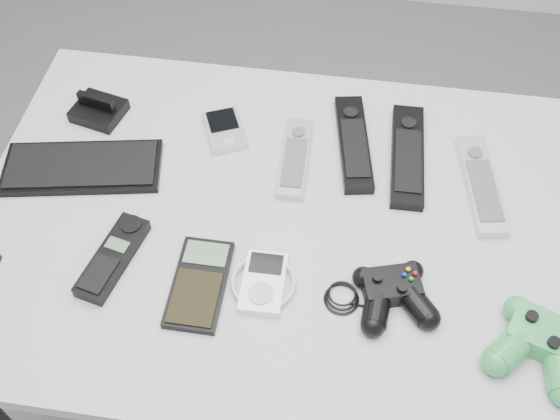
# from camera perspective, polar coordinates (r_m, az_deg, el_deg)

# --- Properties ---
(floor) EXTENTS (3.50, 3.50, 0.00)m
(floor) POSITION_cam_1_polar(r_m,az_deg,el_deg) (1.88, 2.34, -13.82)
(floor) COLOR slate
(floor) RESTS_ON ground
(desk) EXTENTS (1.19, 0.77, 0.80)m
(desk) POSITION_cam_1_polar(r_m,az_deg,el_deg) (1.20, 2.56, -3.09)
(desk) COLOR #ACACAF
(desk) RESTS_ON floor
(pda_keyboard) EXTENTS (0.31, 0.17, 0.02)m
(pda_keyboard) POSITION_cam_1_polar(r_m,az_deg,el_deg) (1.27, -16.84, 3.62)
(pda_keyboard) COLOR black
(pda_keyboard) RESTS_ON desk
(dock_bracket) EXTENTS (0.11, 0.10, 0.05)m
(dock_bracket) POSITION_cam_1_polar(r_m,az_deg,el_deg) (1.35, -15.62, 8.72)
(dock_bracket) COLOR black
(dock_bracket) RESTS_ON desk
(pda) EXTENTS (0.11, 0.13, 0.02)m
(pda) POSITION_cam_1_polar(r_m,az_deg,el_deg) (1.28, -4.84, 6.98)
(pda) COLOR #B8B8C0
(pda) RESTS_ON desk
(remote_silver_a) EXTENTS (0.05, 0.19, 0.02)m
(remote_silver_a) POSITION_cam_1_polar(r_m,az_deg,el_deg) (1.23, 1.33, 4.61)
(remote_silver_a) COLOR #B8B8C0
(remote_silver_a) RESTS_ON desk
(remote_black_a) EXTENTS (0.09, 0.24, 0.02)m
(remote_black_a) POSITION_cam_1_polar(r_m,az_deg,el_deg) (1.26, 6.42, 5.88)
(remote_black_a) COLOR black
(remote_black_a) RESTS_ON desk
(remote_black_b) EXTENTS (0.06, 0.25, 0.02)m
(remote_black_b) POSITION_cam_1_polar(r_m,az_deg,el_deg) (1.25, 11.05, 4.74)
(remote_black_b) COLOR black
(remote_black_b) RESTS_ON desk
(remote_silver_b) EXTENTS (0.09, 0.23, 0.02)m
(remote_silver_b) POSITION_cam_1_polar(r_m,az_deg,el_deg) (1.24, 17.12, 2.19)
(remote_silver_b) COLOR silver
(remote_silver_b) RESTS_ON desk
(cordless_handset) EXTENTS (0.09, 0.17, 0.03)m
(cordless_handset) POSITION_cam_1_polar(r_m,az_deg,el_deg) (1.12, -14.36, -4.00)
(cordless_handset) COLOR black
(cordless_handset) RESTS_ON desk
(calculator) EXTENTS (0.09, 0.17, 0.02)m
(calculator) POSITION_cam_1_polar(r_m,az_deg,el_deg) (1.08, -7.04, -6.37)
(calculator) COLOR black
(calculator) RESTS_ON desk
(mp3_player) EXTENTS (0.11, 0.11, 0.02)m
(mp3_player) POSITION_cam_1_polar(r_m,az_deg,el_deg) (1.07, -1.46, -6.29)
(mp3_player) COLOR white
(mp3_player) RESTS_ON desk
(controller_black) EXTENTS (0.24, 0.19, 0.04)m
(controller_black) POSITION_cam_1_polar(r_m,az_deg,el_deg) (1.06, 9.86, -7.08)
(controller_black) COLOR black
(controller_black) RESTS_ON desk
(controller_green) EXTENTS (0.19, 0.20, 0.05)m
(controller_green) POSITION_cam_1_polar(r_m,az_deg,el_deg) (1.08, 21.83, -10.68)
(controller_green) COLOR green
(controller_green) RESTS_ON desk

